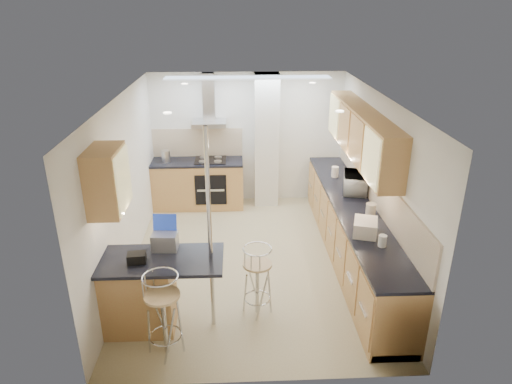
{
  "coord_description": "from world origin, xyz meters",
  "views": [
    {
      "loc": [
        -0.22,
        -6.03,
        3.68
      ],
      "look_at": [
        0.07,
        0.2,
        1.06
      ],
      "focal_mm": 32.0,
      "sensor_mm": 36.0,
      "label": 1
    }
  ],
  "objects_px": {
    "microwave": "(356,183)",
    "bread_bin": "(365,227)",
    "bar_stool_near": "(164,315)",
    "bar_stool_end": "(257,281)",
    "laptop": "(165,241)"
  },
  "relations": [
    {
      "from": "bar_stool_end",
      "to": "bread_bin",
      "type": "distance_m",
      "value": 1.53
    },
    {
      "from": "microwave",
      "to": "bread_bin",
      "type": "bearing_deg",
      "value": -176.18
    },
    {
      "from": "microwave",
      "to": "bar_stool_near",
      "type": "relative_size",
      "value": 0.53
    },
    {
      "from": "bar_stool_near",
      "to": "bar_stool_end",
      "type": "xyz_separation_m",
      "value": [
        1.06,
        0.68,
        -0.04
      ]
    },
    {
      "from": "bar_stool_end",
      "to": "bread_bin",
      "type": "bearing_deg",
      "value": -49.09
    },
    {
      "from": "laptop",
      "to": "bread_bin",
      "type": "height_order",
      "value": "laptop"
    },
    {
      "from": "microwave",
      "to": "bar_stool_near",
      "type": "height_order",
      "value": "microwave"
    },
    {
      "from": "laptop",
      "to": "bar_stool_near",
      "type": "height_order",
      "value": "laptop"
    },
    {
      "from": "laptop",
      "to": "bar_stool_near",
      "type": "distance_m",
      "value": 0.88
    },
    {
      "from": "microwave",
      "to": "bar_stool_end",
      "type": "bearing_deg",
      "value": 149.58
    },
    {
      "from": "laptop",
      "to": "bar_stool_end",
      "type": "relative_size",
      "value": 0.32
    },
    {
      "from": "bread_bin",
      "to": "microwave",
      "type": "bearing_deg",
      "value": 97.79
    },
    {
      "from": "microwave",
      "to": "bar_stool_end",
      "type": "distance_m",
      "value": 2.43
    },
    {
      "from": "microwave",
      "to": "bread_bin",
      "type": "xyz_separation_m",
      "value": [
        -0.22,
        -1.4,
        -0.05
      ]
    },
    {
      "from": "bar_stool_near",
      "to": "bar_stool_end",
      "type": "bearing_deg",
      "value": 53.33
    }
  ]
}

